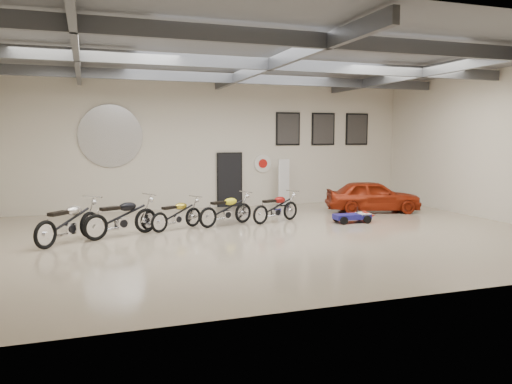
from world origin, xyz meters
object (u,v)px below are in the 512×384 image
object	(u,v)px
motorcycle_silver	(68,221)
go_kart	(355,214)
motorcycle_red	(276,207)
motorcycle_gold	(177,214)
motorcycle_yellow	(226,209)
motorcycle_black	(121,216)
banner_stand	(284,183)
vintage_car	(373,196)

from	to	relation	value
motorcycle_silver	go_kart	world-z (taller)	motorcycle_silver
motorcycle_silver	motorcycle_red	bearing A→B (deg)	-36.70
motorcycle_silver	motorcycle_gold	xyz separation A→B (m)	(3.01, 0.99, -0.10)
motorcycle_yellow	motorcycle_red	bearing A→B (deg)	-20.75
motorcycle_gold	motorcycle_red	distance (m)	3.30
motorcycle_silver	motorcycle_gold	size ratio (longest dim) A/B	1.20
motorcycle_black	motorcycle_red	world-z (taller)	motorcycle_black
motorcycle_gold	banner_stand	bearing A→B (deg)	7.26
motorcycle_black	motorcycle_silver	bearing A→B (deg)	171.32
motorcycle_silver	motorcycle_gold	world-z (taller)	motorcycle_silver
motorcycle_black	vintage_car	xyz separation A→B (m)	(9.17, 1.82, 0.01)
motorcycle_yellow	motorcycle_red	size ratio (longest dim) A/B	1.04
banner_stand	motorcycle_black	xyz separation A→B (m)	(-6.64, -4.41, -0.36)
motorcycle_gold	motorcycle_yellow	distance (m)	1.61
motorcycle_yellow	go_kart	world-z (taller)	motorcycle_yellow
motorcycle_gold	vintage_car	xyz separation A→B (m)	(7.53, 1.26, 0.10)
motorcycle_silver	motorcycle_yellow	world-z (taller)	motorcycle_silver
banner_stand	go_kart	size ratio (longest dim) A/B	1.29
vintage_car	banner_stand	bearing A→B (deg)	61.42
banner_stand	motorcycle_red	world-z (taller)	banner_stand
banner_stand	motorcycle_silver	distance (m)	9.37
motorcycle_black	go_kart	xyz separation A→B (m)	(7.36, -0.05, -0.31)
banner_stand	motorcycle_yellow	bearing A→B (deg)	-146.51
motorcycle_silver	motorcycle_black	bearing A→B (deg)	-30.68
motorcycle_silver	go_kart	xyz separation A→B (m)	(8.73, 0.38, -0.32)
vintage_car	motorcycle_gold	bearing A→B (deg)	116.65
motorcycle_yellow	motorcycle_red	distance (m)	1.70
go_kart	vintage_car	distance (m)	2.62
go_kart	vintage_car	xyz separation A→B (m)	(1.81, 1.87, 0.32)
motorcycle_black	motorcycle_red	bearing A→B (deg)	-16.43
motorcycle_gold	motorcycle_yellow	bearing A→B (deg)	-22.41
motorcycle_silver	motorcycle_gold	bearing A→B (deg)	-29.86
motorcycle_silver	motorcycle_black	distance (m)	1.44
motorcycle_black	motorcycle_yellow	xyz separation A→B (m)	(3.23, 0.78, -0.06)
motorcycle_black	motorcycle_gold	bearing A→B (deg)	-7.17
banner_stand	motorcycle_black	world-z (taller)	banner_stand
motorcycle_yellow	go_kart	bearing A→B (deg)	-34.09
motorcycle_red	vintage_car	bearing A→B (deg)	-9.89
motorcycle_yellow	motorcycle_gold	bearing A→B (deg)	165.25
banner_stand	go_kart	world-z (taller)	banner_stand
motorcycle_gold	motorcycle_red	bearing A→B (deg)	-25.50
motorcycle_yellow	vintage_car	size ratio (longest dim) A/B	0.58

